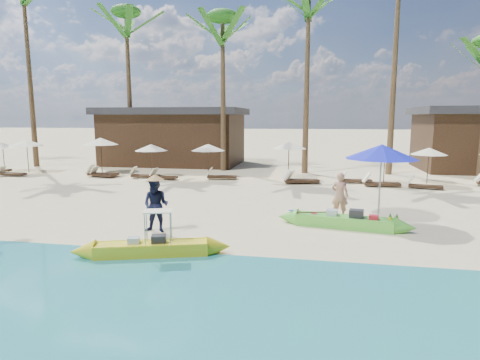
% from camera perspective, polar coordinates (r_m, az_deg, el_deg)
% --- Properties ---
extents(ground, '(240.00, 240.00, 0.00)m').
position_cam_1_polar(ground, '(13.12, -1.86, -6.93)').
color(ground, beige).
rests_on(ground, ground).
extents(wet_sand_strip, '(240.00, 4.50, 0.01)m').
position_cam_1_polar(wet_sand_strip, '(8.59, -9.27, -15.76)').
color(wet_sand_strip, tan).
rests_on(wet_sand_strip, ground).
extents(green_canoe, '(4.93, 1.19, 0.63)m').
position_cam_1_polar(green_canoe, '(13.62, 14.52, -5.70)').
color(green_canoe, '#5DCE3F').
rests_on(green_canoe, ground).
extents(yellow_canoe, '(4.51, 1.64, 1.20)m').
position_cam_1_polar(yellow_canoe, '(10.85, -12.43, -9.46)').
color(yellow_canoe, yellow).
rests_on(yellow_canoe, ground).
extents(tourist, '(0.69, 0.55, 1.66)m').
position_cam_1_polar(tourist, '(14.74, 14.01, -2.13)').
color(tourist, tan).
rests_on(tourist, ground).
extents(vendor_green, '(0.87, 0.69, 1.72)m').
position_cam_1_polar(vendor_green, '(12.81, -11.87, -3.53)').
color(vendor_green, '#131835').
rests_on(vendor_green, ground).
extents(blue_umbrella, '(2.48, 2.48, 2.67)m').
position_cam_1_polar(blue_umbrella, '(14.64, 19.51, 3.82)').
color(blue_umbrella, '#99999E').
rests_on(blue_umbrella, ground).
extents(resort_parasol_1, '(1.89, 1.89, 1.94)m').
position_cam_1_polar(resort_parasol_1, '(30.94, -30.69, 4.24)').
color(resort_parasol_1, '#3C2618').
rests_on(resort_parasol_1, ground).
extents(resort_parasol_2, '(2.12, 2.12, 2.18)m').
position_cam_1_polar(resort_parasol_2, '(29.65, -28.08, 4.71)').
color(resort_parasol_2, '#3C2618').
rests_on(resort_parasol_2, ground).
extents(lounger_2_left, '(1.72, 0.69, 0.57)m').
position_cam_1_polar(lounger_2_left, '(28.51, -29.82, 0.86)').
color(lounger_2_left, '#3C2618').
rests_on(lounger_2_left, ground).
extents(resort_parasol_3, '(2.24, 2.24, 2.31)m').
position_cam_1_polar(resort_parasol_3, '(27.32, -19.22, 5.23)').
color(resort_parasol_3, '#3C2618').
rests_on(resort_parasol_3, ground).
extents(lounger_3_left, '(1.71, 0.88, 0.56)m').
position_cam_1_polar(lounger_3_left, '(25.69, -19.10, 0.78)').
color(lounger_3_left, '#3C2618').
rests_on(lounger_3_left, ground).
extents(lounger_3_right, '(1.95, 0.77, 0.65)m').
position_cam_1_polar(lounger_3_right, '(25.95, -19.16, 0.92)').
color(lounger_3_right, '#3C2618').
rests_on(lounger_3_right, ground).
extents(resort_parasol_4, '(1.95, 1.95, 2.00)m').
position_cam_1_polar(resort_parasol_4, '(24.61, -12.51, 4.52)').
color(resort_parasol_4, '#3C2618').
rests_on(resort_parasol_4, ground).
extents(lounger_4_left, '(1.81, 0.75, 0.60)m').
position_cam_1_polar(lounger_4_left, '(24.67, -13.58, 0.74)').
color(lounger_4_left, '#3C2618').
rests_on(lounger_4_left, ground).
extents(lounger_4_right, '(1.74, 0.83, 0.57)m').
position_cam_1_polar(lounger_4_right, '(23.90, -11.00, 0.55)').
color(lounger_4_right, '#3C2618').
rests_on(lounger_4_right, ground).
extents(resort_parasol_5, '(1.99, 1.99, 2.05)m').
position_cam_1_polar(resort_parasol_5, '(23.65, -4.57, 4.64)').
color(resort_parasol_5, '#3C2618').
rests_on(resort_parasol_5, ground).
extents(lounger_5_left, '(1.86, 0.76, 0.61)m').
position_cam_1_polar(lounger_5_left, '(23.50, -2.87, 0.60)').
color(lounger_5_left, '#3C2618').
rests_on(lounger_5_left, ground).
extents(resort_parasol_6, '(2.10, 2.10, 2.17)m').
position_cam_1_polar(resort_parasol_6, '(24.10, 6.97, 4.93)').
color(resort_parasol_6, '#3C2618').
rests_on(resort_parasol_6, ground).
extents(lounger_6_left, '(2.04, 1.06, 0.66)m').
position_cam_1_polar(lounger_6_left, '(22.10, 8.40, 0.03)').
color(lounger_6_left, '#3C2618').
rests_on(lounger_6_left, ground).
extents(lounger_6_right, '(1.78, 0.72, 0.59)m').
position_cam_1_polar(lounger_6_right, '(22.36, 8.76, 0.06)').
color(lounger_6_right, '#3C2618').
rests_on(lounger_6_right, ground).
extents(resort_parasol_7, '(1.80, 1.80, 1.85)m').
position_cam_1_polar(resort_parasol_7, '(22.85, 19.93, 3.55)').
color(resort_parasol_7, '#3C2618').
rests_on(resort_parasol_7, ground).
extents(lounger_7_left, '(1.72, 0.61, 0.58)m').
position_cam_1_polar(lounger_7_left, '(23.00, 15.94, 0.06)').
color(lounger_7_left, '#3C2618').
rests_on(lounger_7_left, ground).
extents(lounger_7_right, '(1.90, 0.62, 0.64)m').
position_cam_1_polar(lounger_7_right, '(22.19, 19.18, -0.35)').
color(lounger_7_right, '#3C2618').
rests_on(lounger_7_right, ground).
extents(resort_parasol_8, '(1.91, 1.91, 1.97)m').
position_cam_1_polar(resort_parasol_8, '(24.02, 25.29, 3.71)').
color(resort_parasol_8, '#3C2618').
rests_on(resort_parasol_8, ground).
extents(lounger_8_left, '(1.77, 0.88, 0.58)m').
position_cam_1_polar(lounger_8_left, '(22.37, 24.57, -0.65)').
color(lounger_8_left, '#3C2618').
rests_on(lounger_8_left, ground).
extents(palm_1, '(2.08, 2.08, 13.60)m').
position_cam_1_polar(palm_1, '(34.08, -28.28, 20.11)').
color(palm_1, brown).
rests_on(palm_1, ground).
extents(palm_2, '(2.08, 2.08, 11.33)m').
position_cam_1_polar(palm_2, '(30.92, -15.79, 18.97)').
color(palm_2, brown).
rests_on(palm_2, ground).
extents(palm_3, '(2.08, 2.08, 10.52)m').
position_cam_1_polar(palm_3, '(27.75, -2.48, 19.22)').
color(palm_3, brown).
rests_on(palm_3, ground).
extents(palm_4, '(2.08, 2.08, 11.70)m').
position_cam_1_polar(palm_4, '(27.01, 9.69, 21.29)').
color(palm_4, brown).
rests_on(palm_4, ground).
extents(pavilion_west, '(10.80, 6.60, 4.30)m').
position_cam_1_polar(pavilion_west, '(31.73, -9.33, 6.23)').
color(pavilion_west, '#3C2618').
rests_on(pavilion_west, ground).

